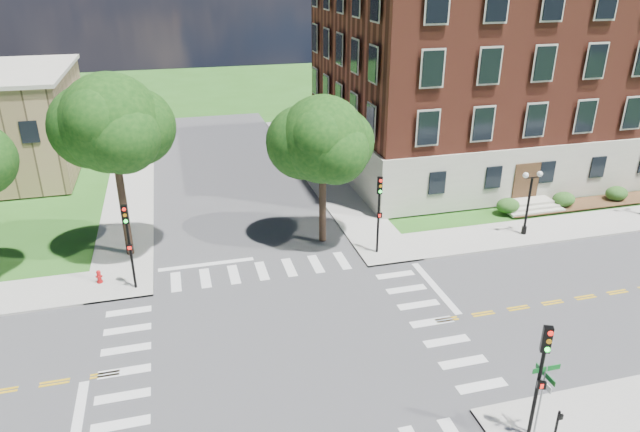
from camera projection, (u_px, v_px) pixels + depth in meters
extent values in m
plane|color=#295B19|center=(288.00, 345.00, 26.22)|extent=(160.00, 160.00, 0.00)
cube|color=#3D3D3F|center=(288.00, 345.00, 26.22)|extent=(90.00, 12.00, 0.01)
cube|color=#3D3D3F|center=(288.00, 345.00, 26.22)|extent=(12.00, 90.00, 0.01)
cube|color=#9E9B93|center=(597.00, 223.00, 38.48)|extent=(34.00, 3.50, 0.12)
cube|color=#9E9B93|center=(321.00, 171.00, 48.36)|extent=(3.50, 34.00, 0.12)
cube|color=#9E9B93|center=(130.00, 187.00, 44.70)|extent=(3.50, 34.00, 0.12)
cube|color=silver|center=(435.00, 287.00, 30.95)|extent=(0.40, 5.50, 0.00)
cube|color=#B7B4A1|center=(501.00, 135.00, 50.44)|extent=(30.00, 20.00, 4.20)
cube|color=maroon|center=(513.00, 42.00, 47.22)|extent=(29.55, 19.70, 11.80)
cube|color=#472D19|center=(526.00, 182.00, 40.78)|extent=(2.00, 0.10, 2.80)
cylinder|color=#322219|center=(125.00, 213.00, 33.30)|extent=(0.44, 0.44, 5.25)
sphere|color=#0F370F|center=(111.00, 123.00, 31.13)|extent=(5.53, 5.53, 5.53)
cylinder|color=#322219|center=(323.00, 211.00, 35.22)|extent=(0.44, 0.44, 3.97)
sphere|color=#0F370F|center=(323.00, 139.00, 33.37)|extent=(5.21, 5.21, 5.21)
cylinder|color=black|center=(536.00, 395.00, 20.27)|extent=(0.14, 0.14, 3.80)
cube|color=black|center=(547.00, 339.00, 19.30)|extent=(0.38, 0.33, 1.00)
cylinder|color=red|center=(551.00, 333.00, 19.05)|extent=(0.18, 0.12, 0.18)
cylinder|color=orange|center=(549.00, 342.00, 19.19)|extent=(0.18, 0.12, 0.18)
cylinder|color=#19E533|center=(547.00, 350.00, 19.32)|extent=(0.18, 0.12, 0.18)
cube|color=black|center=(542.00, 385.00, 19.87)|extent=(0.32, 0.24, 0.30)
cylinder|color=black|center=(378.00, 223.00, 33.77)|extent=(0.14, 0.14, 3.80)
cube|color=black|center=(380.00, 185.00, 32.80)|extent=(0.38, 0.32, 1.00)
cylinder|color=red|center=(381.00, 181.00, 32.55)|extent=(0.19, 0.11, 0.18)
cylinder|color=orange|center=(381.00, 186.00, 32.68)|extent=(0.19, 0.11, 0.18)
cylinder|color=#19E533|center=(380.00, 191.00, 32.82)|extent=(0.19, 0.11, 0.18)
cube|color=black|center=(380.00, 215.00, 33.36)|extent=(0.32, 0.22, 0.30)
cylinder|color=black|center=(131.00, 256.00, 29.95)|extent=(0.14, 0.14, 3.80)
cube|color=black|center=(125.00, 214.00, 28.99)|extent=(0.35, 0.27, 1.00)
cylinder|color=red|center=(124.00, 209.00, 28.74)|extent=(0.19, 0.08, 0.18)
cylinder|color=orange|center=(125.00, 215.00, 28.87)|extent=(0.19, 0.08, 0.18)
cylinder|color=#19E533|center=(126.00, 221.00, 29.00)|extent=(0.19, 0.08, 0.18)
cube|color=black|center=(130.00, 247.00, 29.55)|extent=(0.32, 0.17, 0.30)
cylinder|color=black|center=(524.00, 230.00, 36.77)|extent=(0.32, 0.32, 0.50)
cylinder|color=black|center=(528.00, 207.00, 36.10)|extent=(0.16, 0.16, 3.80)
cube|color=black|center=(532.00, 178.00, 35.32)|extent=(1.00, 0.06, 0.06)
sphere|color=white|center=(526.00, 175.00, 35.12)|extent=(0.36, 0.36, 0.36)
sphere|color=white|center=(540.00, 174.00, 35.35)|extent=(0.36, 0.36, 0.36)
cylinder|color=gray|center=(540.00, 401.00, 20.47)|extent=(0.07, 0.07, 3.10)
cube|color=#0C6220|center=(547.00, 369.00, 19.89)|extent=(1.10, 0.03, 0.20)
cube|color=#0C6220|center=(545.00, 375.00, 19.99)|extent=(0.03, 1.10, 0.20)
cube|color=silver|center=(545.00, 385.00, 20.18)|extent=(0.03, 0.75, 0.25)
cylinder|color=black|center=(557.00, 424.00, 20.74)|extent=(0.10, 0.10, 1.20)
cube|color=black|center=(561.00, 417.00, 20.46)|extent=(0.14, 0.08, 0.22)
cylinder|color=#B70E10|center=(100.00, 282.00, 31.17)|extent=(0.32, 0.32, 0.10)
cylinder|color=#B70E10|center=(99.00, 278.00, 31.07)|extent=(0.22, 0.22, 0.60)
sphere|color=#B70E10|center=(98.00, 272.00, 30.94)|extent=(0.24, 0.24, 0.24)
cylinder|color=#B70E10|center=(99.00, 276.00, 31.04)|extent=(0.35, 0.12, 0.12)
cylinder|color=#B70E10|center=(99.00, 276.00, 31.04)|extent=(0.12, 0.35, 0.12)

